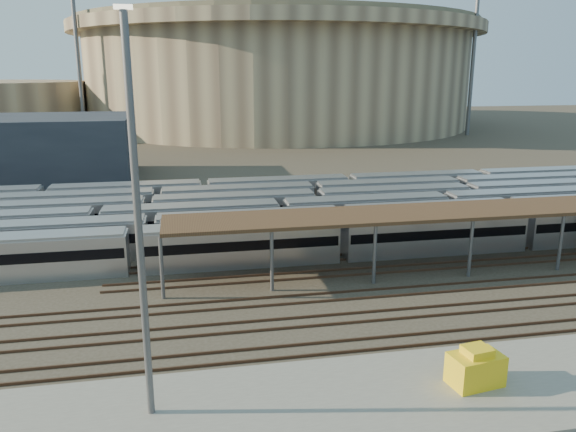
% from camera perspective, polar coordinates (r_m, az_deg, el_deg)
% --- Properties ---
extents(ground, '(420.00, 420.00, 0.00)m').
position_cam_1_polar(ground, '(44.39, -2.09, -8.24)').
color(ground, '#383026').
rests_on(ground, ground).
extents(apron, '(50.00, 9.00, 0.20)m').
position_cam_1_polar(apron, '(30.72, -7.35, -19.50)').
color(apron, gray).
rests_on(apron, ground).
extents(subway_trains, '(131.41, 23.90, 3.60)m').
position_cam_1_polar(subway_trains, '(61.21, -4.87, -0.01)').
color(subway_trains, silver).
rests_on(subway_trains, ground).
extents(inspection_shed, '(60.30, 6.00, 5.30)m').
position_cam_1_polar(inspection_shed, '(53.97, 20.90, 0.53)').
color(inspection_shed, '#5B5B60').
rests_on(inspection_shed, ground).
extents(empty_tracks, '(170.00, 9.62, 0.18)m').
position_cam_1_polar(empty_tracks, '(39.85, -0.98, -10.89)').
color(empty_tracks, '#4C3323').
rests_on(empty_tracks, ground).
extents(stadium, '(124.00, 124.00, 32.50)m').
position_cam_1_polar(stadium, '(183.07, -1.06, 14.46)').
color(stadium, tan).
rests_on(stadium, ground).
extents(floodlight_0, '(4.00, 1.00, 38.40)m').
position_cam_1_polar(floodlight_0, '(152.34, -20.57, 15.08)').
color(floodlight_0, '#5B5B60').
rests_on(floodlight_0, ground).
extents(floodlight_2, '(4.00, 1.00, 38.40)m').
position_cam_1_polar(floodlight_2, '(159.73, 18.31, 15.21)').
color(floodlight_2, '#5B5B60').
rests_on(floodlight_2, ground).
extents(floodlight_3, '(4.00, 1.00, 38.40)m').
position_cam_1_polar(floodlight_3, '(200.48, -12.37, 15.35)').
color(floodlight_3, '#5B5B60').
rests_on(floodlight_3, ground).
extents(yard_light_pole, '(0.81, 0.36, 19.77)m').
position_cam_1_polar(yard_light_pole, '(27.26, -14.95, -0.99)').
color(yard_light_pole, '#5B5B60').
rests_on(yard_light_pole, apron).
extents(yellow_equipment, '(3.13, 2.23, 1.80)m').
position_cam_1_polar(yellow_equipment, '(34.03, 18.50, -14.56)').
color(yellow_equipment, yellow).
rests_on(yellow_equipment, apron).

